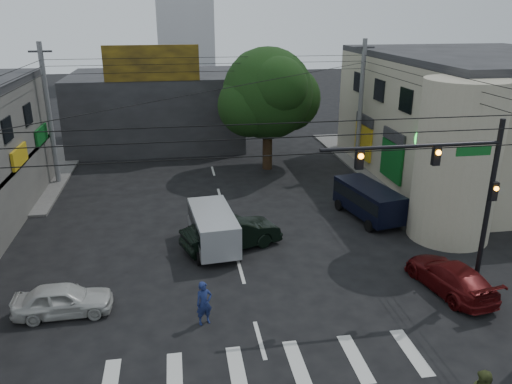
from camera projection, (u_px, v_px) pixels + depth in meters
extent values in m
plane|color=black|center=(247.00, 295.00, 20.43)|extent=(160.00, 160.00, 0.00)
cube|color=#514F4C|center=(437.00, 155.00, 39.84)|extent=(16.00, 16.00, 0.15)
cube|color=gray|center=(481.00, 120.00, 33.86)|extent=(14.00, 18.00, 8.00)
cylinder|color=gray|center=(457.00, 162.00, 24.45)|extent=(4.00, 4.00, 8.00)
cube|color=#232326|center=(157.00, 109.00, 42.88)|extent=(14.00, 10.00, 6.00)
cube|color=olive|center=(152.00, 63.00, 36.87)|extent=(7.00, 0.30, 2.60)
cylinder|color=black|center=(267.00, 139.00, 36.04)|extent=(0.70, 0.70, 4.40)
sphere|color=black|center=(268.00, 93.00, 34.91)|extent=(6.40, 6.40, 6.40)
cylinder|color=black|center=(488.00, 209.00, 19.72)|extent=(0.20, 0.20, 7.20)
cylinder|color=black|center=(412.00, 146.00, 18.26)|extent=(7.00, 0.14, 0.14)
cube|color=black|center=(436.00, 156.00, 18.55)|extent=(0.28, 0.22, 0.75)
cube|color=black|center=(359.00, 159.00, 18.09)|extent=(0.28, 0.22, 0.75)
sphere|color=orange|center=(439.00, 153.00, 18.37)|extent=(0.20, 0.20, 0.20)
sphere|color=orange|center=(361.00, 156.00, 17.91)|extent=(0.20, 0.20, 0.20)
cube|color=#0B5019|center=(474.00, 151.00, 18.74)|extent=(1.40, 0.06, 0.35)
cylinder|color=#59595B|center=(49.00, 116.00, 32.07)|extent=(0.32, 0.32, 9.20)
cylinder|color=#59595B|center=(360.00, 106.00, 35.29)|extent=(0.32, 0.32, 9.20)
imported|color=black|center=(232.00, 233.00, 24.24)|extent=(4.69, 5.89, 1.60)
imported|color=#B9B8B4|center=(63.00, 300.00, 18.98)|extent=(1.62, 3.72, 1.25)
imported|color=#470A0B|center=(450.00, 277.00, 20.57)|extent=(3.25, 5.03, 1.29)
imported|color=navy|center=(204.00, 303.00, 18.32)|extent=(0.88, 0.80, 1.71)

